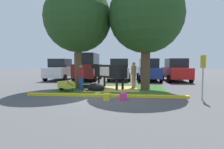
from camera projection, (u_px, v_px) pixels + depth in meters
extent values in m
plane|color=#4C4C4F|center=(104.00, 96.00, 9.07)|extent=(80.00, 80.00, 0.00)
cube|color=#2D5B23|center=(111.00, 89.00, 11.45)|extent=(6.65, 4.82, 0.02)
cube|color=yellow|center=(105.00, 96.00, 8.91)|extent=(7.85, 0.24, 0.12)
cube|color=tan|center=(112.00, 89.00, 11.44)|extent=(3.43, 2.72, 0.04)
cylinder|color=brown|center=(78.00, 65.00, 11.78)|extent=(0.45, 0.45, 2.95)
sphere|color=#23471E|center=(78.00, 19.00, 11.59)|extent=(4.23, 4.23, 4.23)
cylinder|color=#4C3823|center=(145.00, 66.00, 11.17)|extent=(0.55, 0.55, 2.90)
sphere|color=#23471E|center=(146.00, 15.00, 10.98)|extent=(4.48, 4.48, 4.48)
cube|color=black|center=(110.00, 71.00, 11.58)|extent=(2.17, 2.07, 0.80)
cube|color=white|center=(109.00, 71.00, 11.69)|extent=(1.15, 1.14, 0.56)
cylinder|color=black|center=(97.00, 69.00, 12.56)|extent=(0.68, 0.66, 0.58)
cube|color=black|center=(95.00, 66.00, 12.79)|extent=(0.50, 0.49, 0.32)
cube|color=white|center=(93.00, 67.00, 12.94)|extent=(0.22, 0.23, 0.20)
cylinder|color=black|center=(99.00, 82.00, 12.11)|extent=(0.14, 0.14, 0.72)
cylinder|color=black|center=(104.00, 82.00, 12.43)|extent=(0.14, 0.14, 0.72)
cylinder|color=black|center=(117.00, 85.00, 10.83)|extent=(0.14, 0.14, 0.72)
cylinder|color=black|center=(123.00, 84.00, 11.15)|extent=(0.14, 0.14, 0.72)
cylinder|color=black|center=(124.00, 76.00, 10.71)|extent=(0.06, 0.06, 0.70)
ellipsoid|color=black|center=(96.00, 87.00, 10.51)|extent=(1.18, 0.73, 0.48)
cube|color=black|center=(86.00, 87.00, 10.70)|extent=(0.32, 0.26, 0.22)
cube|color=silver|center=(84.00, 86.00, 10.74)|extent=(0.08, 0.11, 0.16)
cylinder|color=black|center=(89.00, 91.00, 10.46)|extent=(0.36, 0.18, 0.10)
cylinder|color=#9E7F5B|center=(134.00, 82.00, 11.81)|extent=(0.26, 0.26, 0.86)
cylinder|color=#9E7F5B|center=(134.00, 70.00, 11.77)|extent=(0.34, 0.34, 0.59)
sphere|color=tan|center=(134.00, 64.00, 11.74)|extent=(0.23, 0.23, 0.23)
cylinder|color=#9E7F5B|center=(134.00, 70.00, 11.55)|extent=(0.09, 0.09, 0.56)
cylinder|color=#9E7F5B|center=(133.00, 70.00, 11.99)|extent=(0.09, 0.09, 0.56)
cylinder|color=#23478C|center=(81.00, 84.00, 11.09)|extent=(0.26, 0.26, 0.77)
cylinder|color=maroon|center=(81.00, 73.00, 11.05)|extent=(0.34, 0.34, 0.53)
sphere|color=#8C664C|center=(81.00, 67.00, 11.03)|extent=(0.21, 0.21, 0.21)
cylinder|color=maroon|center=(82.00, 72.00, 11.27)|extent=(0.09, 0.09, 0.50)
cylinder|color=maroon|center=(80.00, 73.00, 10.84)|extent=(0.09, 0.09, 0.50)
cube|color=gold|center=(66.00, 85.00, 10.54)|extent=(1.08, 1.01, 0.36)
cylinder|color=black|center=(61.00, 88.00, 10.88)|extent=(0.35, 0.29, 0.36)
cylinder|color=black|center=(66.00, 90.00, 10.19)|extent=(0.04, 0.04, 0.24)
cylinder|color=black|center=(73.00, 89.00, 10.52)|extent=(0.04, 0.04, 0.24)
cylinder|color=black|center=(70.00, 84.00, 9.94)|extent=(0.46, 0.34, 0.23)
cylinder|color=black|center=(76.00, 83.00, 10.27)|extent=(0.46, 0.34, 0.23)
cylinder|color=#99999E|center=(203.00, 78.00, 8.10)|extent=(0.06, 0.06, 1.94)
cube|color=yellow|center=(203.00, 62.00, 8.06)|extent=(0.09, 0.44, 0.56)
cylinder|color=yellow|center=(107.00, 97.00, 7.96)|extent=(0.28, 0.28, 0.31)
torus|color=yellow|center=(107.00, 94.00, 7.95)|extent=(0.31, 0.31, 0.02)
cylinder|color=#EA3893|center=(123.00, 97.00, 8.08)|extent=(0.31, 0.31, 0.31)
torus|color=#EA3893|center=(123.00, 93.00, 8.07)|extent=(0.34, 0.34, 0.02)
cube|color=silver|center=(61.00, 72.00, 17.74)|extent=(1.85, 4.42, 0.90)
cube|color=black|center=(60.00, 63.00, 17.69)|extent=(1.61, 2.22, 0.80)
cylinder|color=black|center=(57.00, 75.00, 19.28)|extent=(0.23, 0.64, 0.64)
cylinder|color=black|center=(74.00, 76.00, 19.11)|extent=(0.23, 0.64, 0.64)
cylinder|color=black|center=(45.00, 78.00, 16.43)|extent=(0.23, 0.64, 0.64)
cylinder|color=black|center=(65.00, 78.00, 16.27)|extent=(0.23, 0.64, 0.64)
cube|color=maroon|center=(88.00, 70.00, 17.38)|extent=(1.95, 4.62, 1.20)
cube|color=black|center=(88.00, 59.00, 17.31)|extent=(1.71, 3.22, 1.00)
cylinder|color=black|center=(82.00, 76.00, 18.99)|extent=(0.23, 0.64, 0.64)
cylinder|color=black|center=(100.00, 76.00, 18.82)|extent=(0.23, 0.64, 0.64)
cylinder|color=black|center=(74.00, 78.00, 16.02)|extent=(0.23, 0.64, 0.64)
cylinder|color=black|center=(95.00, 78.00, 15.85)|extent=(0.23, 0.64, 0.64)
cube|color=silver|center=(120.00, 72.00, 17.45)|extent=(1.85, 4.42, 0.90)
cube|color=black|center=(120.00, 63.00, 17.39)|extent=(1.61, 2.22, 0.80)
cylinder|color=black|center=(112.00, 76.00, 18.98)|extent=(0.23, 0.64, 0.64)
cylinder|color=black|center=(129.00, 76.00, 18.82)|extent=(0.23, 0.64, 0.64)
cylinder|color=black|center=(109.00, 78.00, 16.13)|extent=(0.23, 0.64, 0.64)
cylinder|color=black|center=(129.00, 78.00, 15.97)|extent=(0.23, 0.64, 0.64)
cube|color=navy|center=(149.00, 72.00, 16.83)|extent=(1.85, 4.42, 0.90)
cube|color=black|center=(149.00, 63.00, 16.77)|extent=(1.61, 2.22, 0.80)
cylinder|color=black|center=(138.00, 76.00, 18.36)|extent=(0.23, 0.64, 0.64)
cylinder|color=black|center=(156.00, 76.00, 18.20)|extent=(0.23, 0.64, 0.64)
cylinder|color=black|center=(139.00, 79.00, 15.52)|extent=(0.23, 0.64, 0.64)
cylinder|color=black|center=(161.00, 79.00, 15.36)|extent=(0.23, 0.64, 0.64)
cube|color=red|center=(176.00, 73.00, 16.51)|extent=(1.85, 4.42, 0.90)
cube|color=black|center=(176.00, 63.00, 16.46)|extent=(1.61, 2.22, 0.80)
cylinder|color=black|center=(162.00, 76.00, 18.04)|extent=(0.23, 0.64, 0.64)
cylinder|color=black|center=(181.00, 76.00, 17.88)|extent=(0.23, 0.64, 0.64)
cylinder|color=black|center=(169.00, 79.00, 15.20)|extent=(0.23, 0.64, 0.64)
cylinder|color=black|center=(191.00, 79.00, 15.04)|extent=(0.23, 0.64, 0.64)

